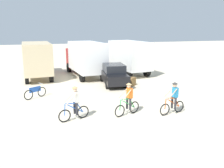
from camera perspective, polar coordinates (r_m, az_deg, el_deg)
The scene contains 10 objects.
ground_plane at distance 11.94m, azimuth 6.49°, elevation -10.01°, with size 120.00×120.00×0.00m, color beige.
box_truck_tan_camper at distance 23.58m, azimuth -17.64°, elevation 5.91°, with size 2.74×6.87×3.35m.
box_truck_avon_van at distance 23.41m, azimuth -6.47°, elevation 6.41°, with size 3.09×6.97×3.35m.
box_truck_white_box at distance 24.73m, azimuth 3.57°, elevation 6.85°, with size 3.29×7.01×3.35m.
sedan_parked at distance 19.85m, azimuth 0.41°, elevation 2.31°, with size 2.14×4.34×1.76m.
cyclist_orange_shirt at distance 12.48m, azimuth -8.95°, elevation -4.88°, with size 1.67×0.68×1.82m.
cyclist_cowboy_hat at distance 13.07m, azimuth 3.90°, elevation -3.89°, with size 1.64×0.74×1.82m.
cyclist_near_camera at distance 13.62m, azimuth 14.54°, elevation -3.57°, with size 1.70×0.57×1.82m.
bicycle_spare at distance 17.02m, azimuth -17.94°, elevation -1.95°, with size 1.45×1.04×0.97m.
supply_crate at distance 19.75m, azimuth 4.29°, elevation 0.63°, with size 0.70×0.81×0.69m, color olive.
Camera 1 is at (-4.40, -10.03, 4.76)m, focal length 38.05 mm.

